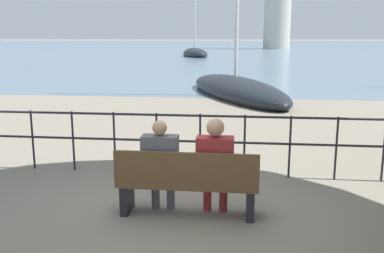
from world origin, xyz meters
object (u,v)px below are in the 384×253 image
object	(u,v)px
sailboat_0	(235,89)
sailboat_1	(195,54)
seated_person_right	(215,163)
seated_person_left	(161,163)
park_bench	(187,184)

from	to	relation	value
sailboat_0	sailboat_1	size ratio (longest dim) A/B	1.04
sailboat_1	sailboat_0	bearing A→B (deg)	-98.35
sailboat_0	seated_person_right	bearing A→B (deg)	-112.08
seated_person_left	sailboat_1	xyz separation A→B (m)	(-4.73, 47.37, -0.36)
park_bench	sailboat_1	distance (m)	47.71
seated_person_right	sailboat_1	xyz separation A→B (m)	(-5.44, 47.37, -0.38)
park_bench	sailboat_0	world-z (taller)	sailboat_0
seated_person_left	sailboat_1	size ratio (longest dim) A/B	0.11
seated_person_left	park_bench	bearing A→B (deg)	-11.84
seated_person_right	sailboat_1	bearing A→B (deg)	96.55
seated_person_left	sailboat_0	xyz separation A→B (m)	(0.78, 11.89, -0.41)
seated_person_right	sailboat_0	world-z (taller)	sailboat_0
seated_person_left	sailboat_0	world-z (taller)	sailboat_0
park_bench	seated_person_left	bearing A→B (deg)	168.16
seated_person_right	park_bench	bearing A→B (deg)	-168.43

